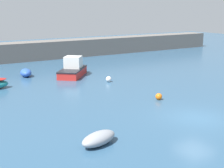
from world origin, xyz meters
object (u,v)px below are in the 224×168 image
object	(u,v)px
dinghy_near_pier	(99,138)
fishing_dinghy_green	(26,73)
mooring_buoy_orange	(159,96)
motorboat_with_cabin	(73,69)
mooring_buoy_white	(109,79)

from	to	relation	value
dinghy_near_pier	fishing_dinghy_green	world-z (taller)	fishing_dinghy_green
mooring_buoy_orange	dinghy_near_pier	bearing A→B (deg)	-148.96
mooring_buoy_orange	motorboat_with_cabin	bearing A→B (deg)	100.38
motorboat_with_cabin	mooring_buoy_orange	size ratio (longest dim) A/B	9.29
fishing_dinghy_green	mooring_buoy_white	distance (m)	9.53
fishing_dinghy_green	mooring_buoy_orange	distance (m)	16.11
fishing_dinghy_green	mooring_buoy_white	size ratio (longest dim) A/B	3.69
motorboat_with_cabin	mooring_buoy_orange	distance (m)	12.47
motorboat_with_cabin	mooring_buoy_orange	world-z (taller)	motorboat_with_cabin
fishing_dinghy_green	motorboat_with_cabin	bearing A→B (deg)	71.98
motorboat_with_cabin	mooring_buoy_white	world-z (taller)	motorboat_with_cabin
fishing_dinghy_green	mooring_buoy_orange	bearing A→B (deg)	33.96
motorboat_with_cabin	mooring_buoy_orange	xyz separation A→B (m)	(2.25, -12.25, -0.48)
motorboat_with_cabin	mooring_buoy_white	distance (m)	5.00
fishing_dinghy_green	mooring_buoy_orange	size ratio (longest dim) A/B	3.85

